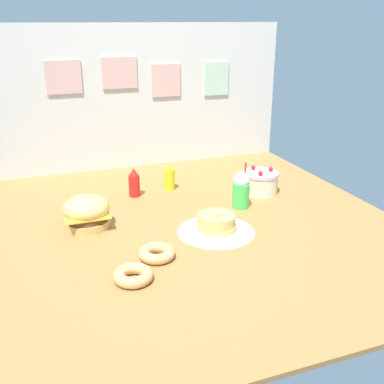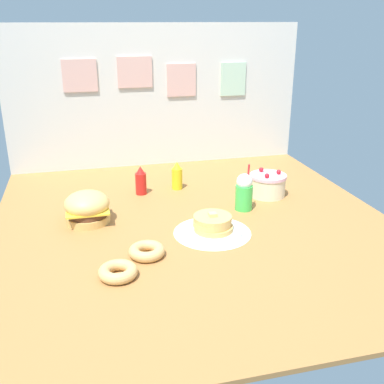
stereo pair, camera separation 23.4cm
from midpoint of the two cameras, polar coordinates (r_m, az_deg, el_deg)
name	(u,v)px [view 1 (the left image)]	position (r m, az deg, el deg)	size (l,w,h in m)	color
ground_plane	(197,225)	(2.34, -2.25, -4.22)	(2.02, 2.15, 0.02)	#9E6B38
back_wall	(142,97)	(3.19, -8.50, 11.73)	(2.02, 0.04, 0.96)	beige
doily_mat	(216,231)	(2.24, 0.04, -5.04)	(0.38, 0.38, 0.00)	white
burger	(87,212)	(2.35, -15.90, -2.50)	(0.23, 0.23, 0.17)	#DBA859
pancake_stack	(216,224)	(2.22, 0.06, -4.15)	(0.29, 0.29, 0.10)	white
layer_cake	(260,182)	(2.73, 6.15, 1.19)	(0.22, 0.22, 0.16)	beige
ketchup_bottle	(134,183)	(2.70, -9.75, 1.06)	(0.07, 0.07, 0.17)	red
mustard_bottle	(169,177)	(2.77, -5.28, 1.85)	(0.07, 0.07, 0.17)	yellow
cream_soda_cup	(241,190)	(2.49, 3.51, 0.20)	(0.10, 0.10, 0.26)	green
donut_pink_glaze	(133,275)	(1.87, -11.04, -10.30)	(0.16, 0.16, 0.05)	tan
donut_chocolate	(157,253)	(2.01, -7.80, -7.66)	(0.16, 0.16, 0.05)	tan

